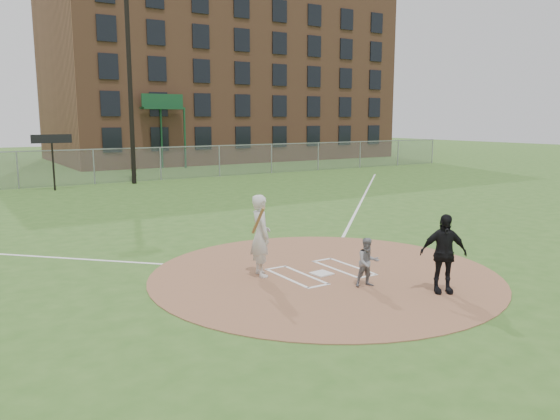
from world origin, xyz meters
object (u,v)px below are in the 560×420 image
batter_at_plate (261,235)px  umpire (443,253)px  catcher (368,262)px  home_plate (322,273)px

batter_at_plate → umpire: bearing=-50.2°
umpire → batter_at_plate: batter_at_plate is taller
batter_at_plate → catcher: bearing=-51.9°
catcher → batter_at_plate: size_ratio=0.57×
home_plate → batter_at_plate: (-1.30, 0.69, 0.97)m
umpire → catcher: bearing=163.4°
home_plate → batter_at_plate: 1.76m
catcher → batter_at_plate: batter_at_plate is taller
home_plate → umpire: 2.97m
catcher → batter_at_plate: 2.59m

